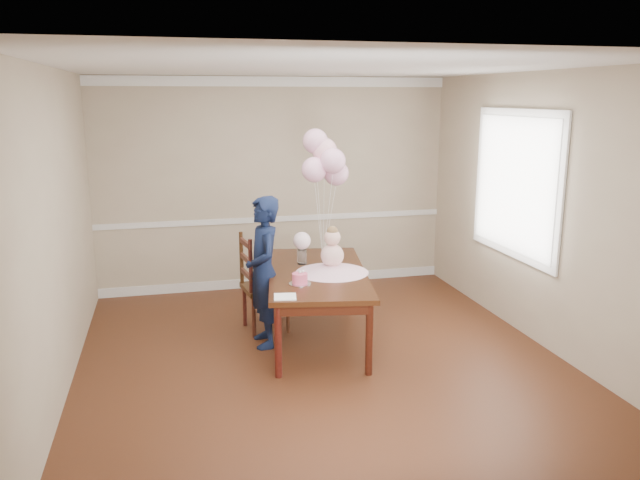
% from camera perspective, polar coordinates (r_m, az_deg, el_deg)
% --- Properties ---
extents(floor, '(4.50, 5.00, 0.00)m').
position_cam_1_polar(floor, '(6.03, 0.18, -11.01)').
color(floor, '#36190D').
rests_on(floor, ground).
extents(ceiling, '(4.50, 5.00, 0.02)m').
position_cam_1_polar(ceiling, '(5.51, 0.20, 15.57)').
color(ceiling, silver).
rests_on(ceiling, wall_back).
extents(wall_back, '(4.50, 0.02, 2.70)m').
position_cam_1_polar(wall_back, '(8.03, -4.14, 5.08)').
color(wall_back, tan).
rests_on(wall_back, floor).
extents(wall_front, '(4.50, 0.02, 2.70)m').
position_cam_1_polar(wall_front, '(3.33, 10.72, -6.62)').
color(wall_front, tan).
rests_on(wall_front, floor).
extents(wall_left, '(0.02, 5.00, 2.70)m').
position_cam_1_polar(wall_left, '(5.53, -23.05, 0.44)').
color(wall_left, tan).
rests_on(wall_left, floor).
extents(wall_right, '(0.02, 5.00, 2.70)m').
position_cam_1_polar(wall_right, '(6.53, 19.76, 2.50)').
color(wall_right, tan).
rests_on(wall_right, floor).
extents(chair_rail_trim, '(4.50, 0.02, 0.07)m').
position_cam_1_polar(chair_rail_trim, '(8.10, -4.07, 1.92)').
color(chair_rail_trim, silver).
rests_on(chair_rail_trim, wall_back).
extents(crown_molding, '(4.50, 0.02, 0.12)m').
position_cam_1_polar(crown_molding, '(7.95, -4.28, 14.25)').
color(crown_molding, white).
rests_on(crown_molding, wall_back).
extents(baseboard_trim, '(4.50, 0.02, 0.12)m').
position_cam_1_polar(baseboard_trim, '(8.30, -3.98, -3.78)').
color(baseboard_trim, silver).
rests_on(baseboard_trim, floor).
extents(window_frame, '(0.02, 1.66, 1.56)m').
position_cam_1_polar(window_frame, '(6.90, 17.46, 4.89)').
color(window_frame, white).
rests_on(window_frame, wall_right).
extents(window_blinds, '(0.01, 1.50, 1.40)m').
position_cam_1_polar(window_blinds, '(6.89, 17.33, 4.89)').
color(window_blinds, silver).
rests_on(window_blinds, wall_right).
extents(dining_table_top, '(1.29, 2.07, 0.05)m').
position_cam_1_polar(dining_table_top, '(6.33, -0.23, -3.07)').
color(dining_table_top, black).
rests_on(dining_table_top, table_leg_fl).
extents(table_apron, '(1.17, 1.96, 0.10)m').
position_cam_1_polar(table_apron, '(6.35, -0.23, -3.70)').
color(table_apron, black).
rests_on(table_apron, table_leg_fl).
extents(table_leg_fl, '(0.08, 0.08, 0.68)m').
position_cam_1_polar(table_leg_fl, '(5.59, -3.86, -9.25)').
color(table_leg_fl, black).
rests_on(table_leg_fl, floor).
extents(table_leg_fr, '(0.08, 0.08, 0.68)m').
position_cam_1_polar(table_leg_fr, '(5.65, 4.52, -9.03)').
color(table_leg_fr, black).
rests_on(table_leg_fr, floor).
extents(table_leg_bl, '(0.08, 0.08, 0.68)m').
position_cam_1_polar(table_leg_bl, '(7.27, -3.88, -3.93)').
color(table_leg_bl, black).
rests_on(table_leg_bl, floor).
extents(table_leg_br, '(0.08, 0.08, 0.68)m').
position_cam_1_polar(table_leg_br, '(7.32, 2.51, -3.81)').
color(table_leg_br, black).
rests_on(table_leg_br, floor).
extents(baby_skirt, '(0.85, 0.85, 0.10)m').
position_cam_1_polar(baby_skirt, '(6.27, 1.12, -2.53)').
color(baby_skirt, '#EAACC3').
rests_on(baby_skirt, dining_table_top).
extents(baby_torso, '(0.23, 0.23, 0.23)m').
position_cam_1_polar(baby_torso, '(6.24, 1.12, -1.42)').
color(baby_torso, pink).
rests_on(baby_torso, baby_skirt).
extents(baby_head, '(0.16, 0.16, 0.16)m').
position_cam_1_polar(baby_head, '(6.20, 1.13, 0.23)').
color(baby_head, beige).
rests_on(baby_head, baby_torso).
extents(baby_hair, '(0.12, 0.12, 0.12)m').
position_cam_1_polar(baby_hair, '(6.18, 1.13, 0.76)').
color(baby_hair, brown).
rests_on(baby_hair, baby_head).
extents(cake_platter, '(0.25, 0.25, 0.01)m').
position_cam_1_polar(cake_platter, '(5.89, -1.85, -4.01)').
color(cake_platter, '#B7B6BB').
rests_on(cake_platter, dining_table_top).
extents(birthday_cake, '(0.17, 0.17, 0.10)m').
position_cam_1_polar(birthday_cake, '(5.88, -1.85, -3.52)').
color(birthday_cake, '#E0466B').
rests_on(birthday_cake, cake_platter).
extents(cake_flower_a, '(0.03, 0.03, 0.03)m').
position_cam_1_polar(cake_flower_a, '(5.86, -1.86, -2.93)').
color(cake_flower_a, silver).
rests_on(cake_flower_a, birthday_cake).
extents(cake_flower_b, '(0.03, 0.03, 0.03)m').
position_cam_1_polar(cake_flower_b, '(5.88, -1.58, -2.88)').
color(cake_flower_b, white).
rests_on(cake_flower_b, birthday_cake).
extents(rose_vase_near, '(0.11, 0.11, 0.15)m').
position_cam_1_polar(rose_vase_near, '(6.57, -1.66, -1.54)').
color(rose_vase_near, silver).
rests_on(rose_vase_near, dining_table_top).
extents(roses_near, '(0.18, 0.18, 0.18)m').
position_cam_1_polar(roses_near, '(6.53, -1.67, -0.06)').
color(roses_near, silver).
rests_on(roses_near, rose_vase_near).
extents(napkin, '(0.22, 0.22, 0.01)m').
position_cam_1_polar(napkin, '(5.52, -3.21, -5.20)').
color(napkin, white).
rests_on(napkin, dining_table_top).
extents(balloon_weight, '(0.04, 0.04, 0.02)m').
position_cam_1_polar(balloon_weight, '(6.84, 0.29, -1.55)').
color(balloon_weight, white).
rests_on(balloon_weight, dining_table_top).
extents(balloon_a, '(0.27, 0.27, 0.27)m').
position_cam_1_polar(balloon_a, '(6.65, -0.54, 6.45)').
color(balloon_a, '#FFB4D9').
rests_on(balloon_a, balloon_ribbon_a).
extents(balloon_b, '(0.27, 0.27, 0.27)m').
position_cam_1_polar(balloon_b, '(6.61, 1.18, 7.25)').
color(balloon_b, '#F4ADD1').
rests_on(balloon_b, balloon_ribbon_b).
extents(balloon_c, '(0.27, 0.27, 0.27)m').
position_cam_1_polar(balloon_c, '(6.74, 0.41, 8.19)').
color(balloon_c, '#F4ACBC').
rests_on(balloon_c, balloon_ribbon_c).
extents(balloon_d, '(0.27, 0.27, 0.27)m').
position_cam_1_polar(balloon_d, '(6.74, -0.43, 9.01)').
color(balloon_d, '#E6A3C1').
rests_on(balloon_d, balloon_ribbon_d).
extents(balloon_e, '(0.27, 0.27, 0.27)m').
position_cam_1_polar(balloon_e, '(6.76, 1.49, 6.13)').
color(balloon_e, '#E4A1C1').
rests_on(balloon_e, balloon_ribbon_e).
extents(balloon_ribbon_a, '(0.09, 0.02, 0.81)m').
position_cam_1_polar(balloon_ribbon_a, '(6.74, -0.11, 1.79)').
color(balloon_ribbon_a, white).
rests_on(balloon_ribbon_a, balloon_weight).
extents(balloon_ribbon_b, '(0.09, 0.07, 0.90)m').
position_cam_1_polar(balloon_ribbon_b, '(6.72, 0.72, 2.17)').
color(balloon_ribbon_b, white).
rests_on(balloon_ribbon_b, balloon_weight).
extents(balloon_ribbon_c, '(0.04, 0.09, 1.00)m').
position_cam_1_polar(balloon_ribbon_c, '(6.78, 0.35, 2.68)').
color(balloon_ribbon_c, silver).
rests_on(balloon_ribbon_c, balloon_weight).
extents(balloon_ribbon_d, '(0.06, 0.11, 1.10)m').
position_cam_1_polar(balloon_ribbon_d, '(6.77, -0.07, 3.09)').
color(balloon_ribbon_d, white).
rests_on(balloon_ribbon_d, balloon_weight).
extents(balloon_ribbon_e, '(0.15, 0.05, 0.75)m').
position_cam_1_polar(balloon_ribbon_e, '(6.79, 0.88, 1.67)').
color(balloon_ribbon_e, white).
rests_on(balloon_ribbon_e, balloon_weight).
extents(dining_chair_seat, '(0.51, 0.51, 0.05)m').
position_cam_1_polar(dining_chair_seat, '(6.68, -5.00, -4.37)').
color(dining_chair_seat, '#331D0E').
rests_on(dining_chair_seat, chair_leg_fl).
extents(chair_leg_fl, '(0.05, 0.05, 0.44)m').
position_cam_1_polar(chair_leg_fl, '(6.54, -6.06, -7.03)').
color(chair_leg_fl, black).
rests_on(chair_leg_fl, floor).
extents(chair_leg_fr, '(0.05, 0.05, 0.44)m').
position_cam_1_polar(chair_leg_fr, '(6.64, -2.95, -6.66)').
color(chair_leg_fr, '#361A0E').
rests_on(chair_leg_fr, floor).
extents(chair_leg_bl, '(0.05, 0.05, 0.44)m').
position_cam_1_polar(chair_leg_bl, '(6.88, -6.90, -6.03)').
color(chair_leg_bl, '#36110E').
rests_on(chair_leg_bl, floor).
extents(chair_leg_br, '(0.05, 0.05, 0.44)m').
position_cam_1_polar(chair_leg_br, '(6.97, -3.93, -5.69)').
color(chair_leg_br, '#361D0E').
rests_on(chair_leg_br, floor).
extents(chair_back_post_l, '(0.05, 0.05, 0.58)m').
position_cam_1_polar(chair_back_post_l, '(6.37, -6.36, -2.46)').
color(chair_back_post_l, black).
rests_on(chair_back_post_l, dining_chair_seat).
extents(chair_back_post_r, '(0.05, 0.05, 0.58)m').
position_cam_1_polar(chair_back_post_r, '(6.71, -7.19, -1.67)').
color(chair_back_post_r, '#321D0D').
rests_on(chair_back_post_r, dining_chair_seat).
extents(chair_slat_low, '(0.09, 0.41, 0.05)m').
position_cam_1_polar(chair_slat_low, '(6.57, -6.76, -3.10)').
color(chair_slat_low, '#3A170F').
rests_on(chair_slat_low, dining_chair_seat).
extents(chair_slat_mid, '(0.09, 0.41, 0.05)m').
position_cam_1_polar(chair_slat_mid, '(6.53, -6.80, -1.71)').
color(chair_slat_mid, '#3A1910').
rests_on(chair_slat_mid, dining_chair_seat).
extents(chair_slat_top, '(0.09, 0.41, 0.05)m').
position_cam_1_polar(chair_slat_top, '(6.49, -6.83, -0.29)').
color(chair_slat_top, '#39160F').
rests_on(chair_slat_top, dining_chair_seat).
extents(woman, '(0.39, 0.56, 1.51)m').
position_cam_1_polar(woman, '(6.20, -5.15, -2.94)').
color(woman, black).
rests_on(woman, floor).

